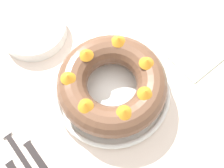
{
  "coord_description": "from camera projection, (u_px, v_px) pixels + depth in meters",
  "views": [
    {
      "loc": [
        -0.21,
        -0.25,
        1.47
      ],
      "look_at": [
        -0.02,
        -0.01,
        0.81
      ],
      "focal_mm": 50.0,
      "sensor_mm": 36.0,
      "label": 1
    }
  ],
  "objects": [
    {
      "name": "ground_plane",
      "position": [
        114.0,
        152.0,
        1.47
      ],
      "size": [
        8.0,
        8.0,
        0.0
      ],
      "primitive_type": "plane",
      "color": "gray"
    },
    {
      "name": "dining_table",
      "position": [
        116.0,
        101.0,
        0.88
      ],
      "size": [
        1.29,
        1.01,
        0.75
      ],
      "color": "beige",
      "rests_on": "ground_plane"
    },
    {
      "name": "serving_dish",
      "position": [
        112.0,
        92.0,
        0.77
      ],
      "size": [
        0.29,
        0.29,
        0.02
      ],
      "color": "white",
      "rests_on": "dining_table"
    },
    {
      "name": "bundt_cake",
      "position": [
        112.0,
        84.0,
        0.73
      ],
      "size": [
        0.26,
        0.26,
        0.09
      ],
      "color": "brown",
      "rests_on": "serving_dish"
    },
    {
      "name": "fork",
      "position": [
        14.0,
        145.0,
        0.73
      ],
      "size": [
        0.02,
        0.21,
        0.01
      ],
      "rotation": [
        0.0,
        0.0,
        0.0
      ],
      "color": "black",
      "rests_on": "dining_table"
    },
    {
      "name": "serving_knife",
      "position": [
        10.0,
        164.0,
        0.71
      ],
      "size": [
        0.02,
        0.23,
        0.01
      ],
      "rotation": [
        0.0,
        0.0,
        -0.03
      ],
      "color": "black",
      "rests_on": "dining_table"
    },
    {
      "name": "cake_knife",
      "position": [
        28.0,
        144.0,
        0.73
      ],
      "size": [
        0.02,
        0.19,
        0.01
      ],
      "rotation": [
        0.0,
        0.0,
        0.08
      ],
      "color": "black",
      "rests_on": "dining_table"
    },
    {
      "name": "side_bowl",
      "position": [
        34.0,
        30.0,
        0.84
      ],
      "size": [
        0.18,
        0.18,
        0.04
      ],
      "primitive_type": "cylinder",
      "color": "white",
      "rests_on": "dining_table"
    },
    {
      "name": "napkin",
      "position": [
        200.0,
        55.0,
        0.83
      ],
      "size": [
        0.15,
        0.1,
        0.0
      ],
      "primitive_type": "cube",
      "rotation": [
        0.0,
        0.0,
        0.02
      ],
      "color": "#B2D1B7",
      "rests_on": "dining_table"
    }
  ]
}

